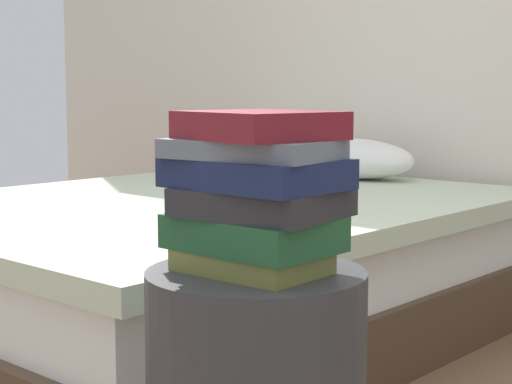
% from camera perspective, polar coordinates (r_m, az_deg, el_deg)
% --- Properties ---
extents(bed, '(1.59, 2.05, 0.62)m').
position_cam_1_polar(bed, '(2.81, -3.04, -4.97)').
color(bed, '#4C3828').
rests_on(bed, ground_plane).
extents(book_olive, '(0.24, 0.17, 0.03)m').
position_cam_1_polar(book_olive, '(1.36, -0.21, -4.75)').
color(book_olive, olive).
rests_on(book_olive, side_table).
extents(book_forest, '(0.26, 0.19, 0.06)m').
position_cam_1_polar(book_forest, '(1.36, -0.10, -2.76)').
color(book_forest, '#1E512D').
rests_on(book_forest, book_olive).
extents(book_charcoal, '(0.27, 0.23, 0.05)m').
position_cam_1_polar(book_charcoal, '(1.35, 0.41, -0.67)').
color(book_charcoal, '#28282D').
rests_on(book_charcoal, book_forest).
extents(book_navy, '(0.27, 0.20, 0.05)m').
position_cam_1_polar(book_navy, '(1.35, -0.05, 1.32)').
color(book_navy, '#19234C').
rests_on(book_navy, book_charcoal).
extents(book_slate, '(0.29, 0.21, 0.03)m').
position_cam_1_polar(book_slate, '(1.33, -0.22, 2.94)').
color(book_slate, slate).
rests_on(book_slate, book_navy).
extents(book_maroon, '(0.24, 0.23, 0.04)m').
position_cam_1_polar(book_maroon, '(1.33, 0.10, 4.55)').
color(book_maroon, maroon).
rests_on(book_maroon, book_slate).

